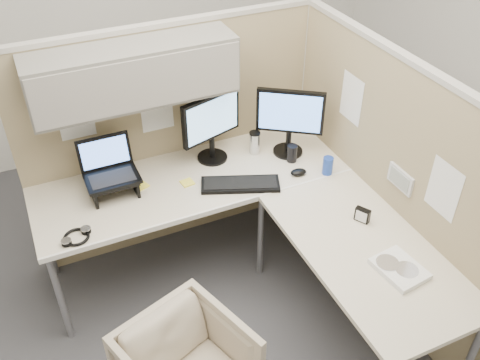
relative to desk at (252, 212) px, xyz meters
name	(u,v)px	position (x,y,z in m)	size (l,w,h in m)	color
ground	(242,309)	(-0.12, -0.13, -0.69)	(4.50, 4.50, 0.00)	#393A3F
partition_back	(156,111)	(-0.34, 0.70, 0.41)	(2.00, 0.36, 1.63)	tan
partition_right	(381,180)	(0.78, -0.19, 0.13)	(0.07, 2.03, 1.63)	tan
desk	(252,212)	(0.00, 0.00, 0.00)	(2.00, 1.98, 0.73)	beige
monitor_left	(211,123)	(-0.03, 0.56, 0.32)	(0.43, 0.20, 0.47)	black
monitor_right	(290,117)	(0.47, 0.42, 0.32)	(0.38, 0.28, 0.47)	black
laptop_station	(111,175)	(-0.72, 0.49, 0.17)	(0.32, 0.27, 0.33)	black
keyboard	(240,184)	(0.02, 0.21, 0.05)	(0.49, 0.16, 0.02)	black
mouse	(298,172)	(0.41, 0.17, 0.06)	(0.11, 0.07, 0.04)	black
travel_mug	(255,143)	(0.26, 0.51, 0.12)	(0.08, 0.08, 0.16)	silver
soda_can_green	(328,166)	(0.58, 0.10, 0.10)	(0.07, 0.07, 0.12)	#1E3FA5
soda_can_silver	(292,153)	(0.44, 0.32, 0.10)	(0.07, 0.07, 0.12)	black
sticky_note_d	(187,183)	(-0.27, 0.38, 0.05)	(0.08, 0.08, 0.01)	#FCED42
sticky_note_c	(141,186)	(-0.55, 0.46, 0.05)	(0.08, 0.08, 0.01)	#FCED42
headphones	(76,237)	(-1.00, 0.15, 0.06)	(0.19, 0.19, 0.03)	black
paper_stack	(399,269)	(0.47, -0.78, 0.06)	(0.23, 0.28, 0.03)	white
desk_clock	(362,215)	(0.52, -0.38, 0.09)	(0.07, 0.09, 0.09)	black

